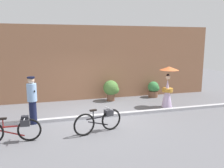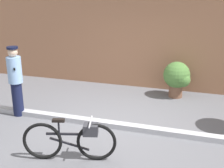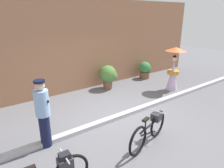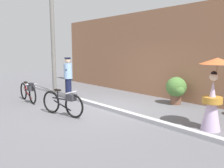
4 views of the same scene
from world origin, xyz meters
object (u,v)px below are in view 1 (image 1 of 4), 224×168
at_px(bicycle_near_officer, 100,120).
at_px(potted_plant_by_door, 111,89).
at_px(potted_plant_small, 154,89).
at_px(bicycle_far_side, 14,129).
at_px(person_officer, 32,99).
at_px(person_with_parasol, 168,86).

bearing_deg(bicycle_near_officer, potted_plant_by_door, 69.18).
bearing_deg(potted_plant_small, potted_plant_by_door, -176.96).
bearing_deg(bicycle_far_side, person_officer, 72.78).
height_order(person_officer, potted_plant_by_door, person_officer).
xyz_separation_m(bicycle_far_side, person_with_parasol, (6.27, 2.24, 0.54)).
relative_size(person_with_parasol, potted_plant_small, 2.17).
height_order(person_officer, person_with_parasol, person_with_parasol).
xyz_separation_m(bicycle_far_side, person_officer, (0.47, 1.52, 0.51)).
height_order(bicycle_far_side, potted_plant_by_door, potted_plant_by_door).
height_order(bicycle_near_officer, person_with_parasol, person_with_parasol).
bearing_deg(potted_plant_by_door, bicycle_far_side, -135.79).
xyz_separation_m(bicycle_near_officer, potted_plant_by_door, (1.49, 3.92, 0.19)).
distance_m(bicycle_near_officer, person_with_parasol, 4.29).
relative_size(bicycle_near_officer, potted_plant_small, 1.97).
distance_m(bicycle_far_side, potted_plant_by_door, 5.72).
distance_m(bicycle_near_officer, person_officer, 2.64).
height_order(bicycle_near_officer, bicycle_far_side, bicycle_near_officer).
bearing_deg(person_officer, bicycle_far_side, -107.22).
bearing_deg(potted_plant_small, person_with_parasol, -96.69).
bearing_deg(person_with_parasol, bicycle_near_officer, -149.35).
relative_size(person_officer, potted_plant_by_door, 1.66).
relative_size(person_officer, potted_plant_small, 2.03).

